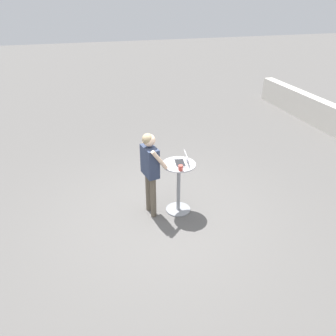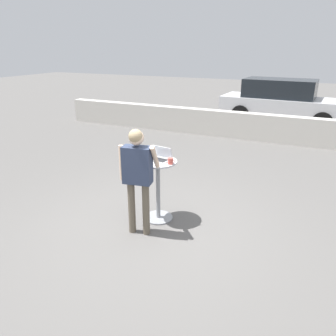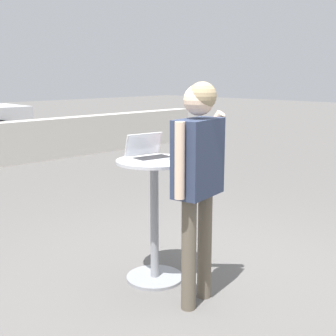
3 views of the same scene
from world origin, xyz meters
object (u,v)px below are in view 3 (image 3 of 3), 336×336
coffee_mug (179,151)px  standing_person (198,166)px  laptop (149,153)px  cafe_table (154,210)px

coffee_mug → standing_person: size_ratio=0.07×
coffee_mug → standing_person: 0.58m
standing_person → laptop: bearing=82.8°
cafe_table → laptop: (0.01, 0.06, 0.47)m
standing_person → coffee_mug: bearing=57.1°
laptop → cafe_table: bearing=-96.2°
standing_person → cafe_table: bearing=82.7°
cafe_table → standing_person: standing_person is taller
laptop → standing_person: 0.60m
coffee_mug → laptop: bearing=154.9°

